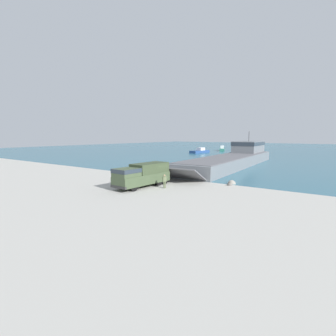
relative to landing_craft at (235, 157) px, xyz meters
The scene contains 12 objects.
ground_plane 27.51m from the landing_craft, 90.55° to the right, with size 240.00×240.00×0.00m, color #A8A59E.
water_surface 67.41m from the landing_craft, 90.23° to the left, with size 240.00×180.00×0.01m, color #285B70.
landing_craft is the anchor object (origin of this frame).
military_truck 30.33m from the landing_craft, 90.82° to the right, with size 2.93×8.16×2.87m.
soldier_on_ramp 29.52m from the landing_craft, 85.44° to the right, with size 0.44×0.50×1.68m.
moored_boat_b 37.32m from the landing_craft, 130.35° to the left, with size 3.89×8.87×1.87m.
moored_boat_c 49.57m from the landing_craft, 116.99° to the left, with size 5.19×9.03×2.12m.
mooring_bollard 24.12m from the landing_craft, 105.44° to the right, with size 0.28×0.28×0.77m.
shoreline_rock_a 24.61m from the landing_craft, 70.55° to the right, with size 0.67×0.67×0.67m, color #66605B.
shoreline_rock_b 23.46m from the landing_craft, 70.08° to the right, with size 1.03×1.03×1.03m, color gray.
shoreline_rock_c 23.32m from the landing_craft, 69.77° to the right, with size 0.82×0.82×0.82m, color gray.
shoreline_rock_d 24.71m from the landing_craft, 120.13° to the right, with size 0.71×0.71×0.71m, color gray.
Camera 1 is at (21.14, -27.32, 6.49)m, focal length 28.00 mm.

